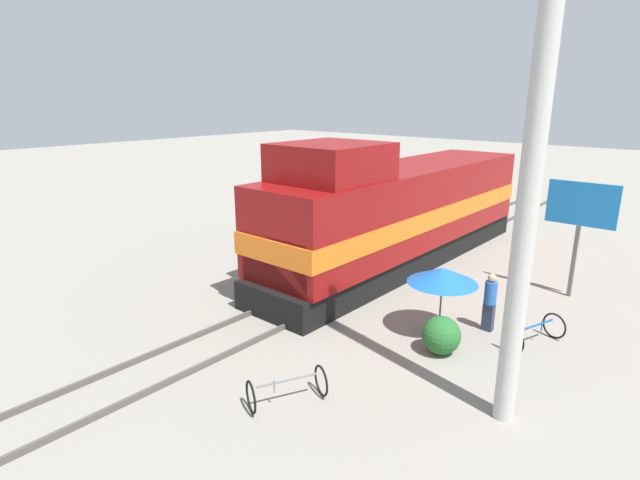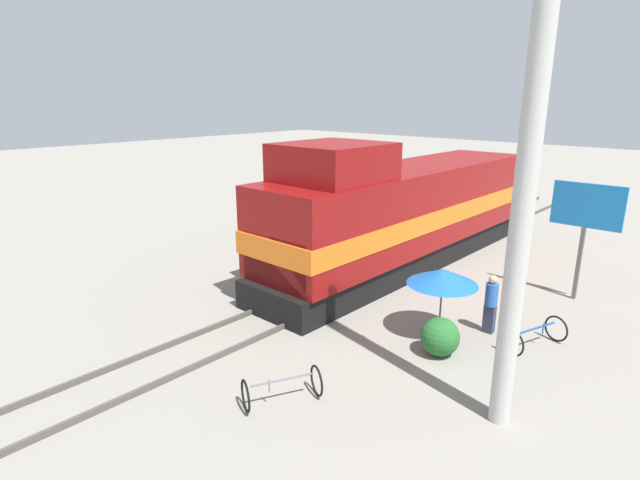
% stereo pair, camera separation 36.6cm
% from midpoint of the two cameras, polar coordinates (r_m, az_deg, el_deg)
% --- Properties ---
extents(ground_plane, '(120.00, 120.00, 0.00)m').
position_cam_midpoint_polar(ground_plane, '(16.95, 0.85, -6.00)').
color(ground_plane, gray).
extents(rail_near, '(0.08, 41.85, 0.15)m').
position_cam_midpoint_polar(rail_near, '(17.36, -0.97, -5.18)').
color(rail_near, '#4C4742').
rests_on(rail_near, ground_plane).
extents(rail_far, '(0.08, 41.85, 0.15)m').
position_cam_midpoint_polar(rail_far, '(16.50, 2.76, -6.36)').
color(rail_far, '#4C4742').
rests_on(rail_far, ground_plane).
extents(locomotive, '(3.18, 14.59, 4.99)m').
position_cam_midpoint_polar(locomotive, '(19.25, 8.17, 3.00)').
color(locomotive, black).
rests_on(locomotive, ground_plane).
extents(utility_pole, '(1.80, 0.41, 10.60)m').
position_cam_midpoint_polar(utility_pole, '(9.66, 22.20, 8.87)').
color(utility_pole, '#B2B2AD').
rests_on(utility_pole, ground_plane).
extents(vendor_umbrella, '(1.91, 1.91, 1.94)m').
position_cam_midpoint_polar(vendor_umbrella, '(13.85, 13.11, -3.97)').
color(vendor_umbrella, '#4C4C4C').
rests_on(vendor_umbrella, ground_plane).
extents(billboard_sign, '(2.10, 0.12, 3.80)m').
position_cam_midpoint_polar(billboard_sign, '(17.74, 27.14, 2.89)').
color(billboard_sign, '#595959').
rests_on(billboard_sign, ground_plane).
extents(shrub_cluster, '(1.00, 1.00, 1.00)m').
position_cam_midpoint_polar(shrub_cluster, '(13.30, 12.90, -10.56)').
color(shrub_cluster, '#236028').
rests_on(shrub_cluster, ground_plane).
extents(person_bystander, '(0.34, 0.34, 1.69)m').
position_cam_midpoint_polar(person_bystander, '(14.71, 18.17, -6.53)').
color(person_bystander, '#2D3347').
rests_on(person_bystander, ground_plane).
extents(bicycle, '(1.24, 1.87, 0.72)m').
position_cam_midpoint_polar(bicycle, '(14.49, 22.60, -9.73)').
color(bicycle, black).
rests_on(bicycle, ground_plane).
extents(bicycle_spare, '(1.35, 1.79, 0.70)m').
position_cam_midpoint_polar(bicycle_spare, '(11.17, -4.78, -16.54)').
color(bicycle_spare, black).
rests_on(bicycle_spare, ground_plane).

